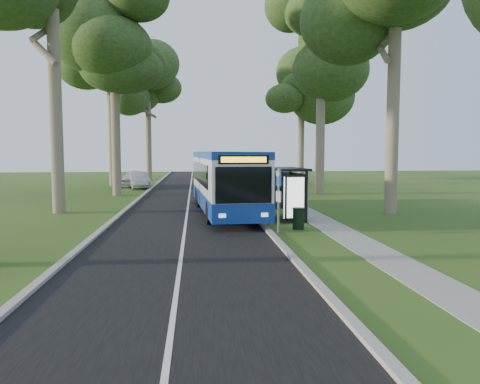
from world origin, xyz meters
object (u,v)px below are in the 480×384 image
object	(u,v)px
bus_stop_sign	(279,194)
car_white	(134,178)
bus_shelter	(291,184)
litter_bin	(298,218)
car_silver	(139,180)
bus	(225,181)

from	to	relation	value
bus_stop_sign	car_white	distance (m)	28.43
bus_shelter	litter_bin	xyz separation A→B (m)	(-0.19, -2.62, -1.33)
bus_stop_sign	litter_bin	xyz separation A→B (m)	(1.12, 1.33, -1.20)
litter_bin	car_silver	bearing A→B (deg)	112.24
bus_shelter	bus	bearing A→B (deg)	129.53
bus	car_silver	distance (m)	19.05
bus_stop_sign	car_silver	xyz separation A→B (m)	(-8.45, 24.74, -0.94)
bus	litter_bin	size ratio (longest dim) A/B	13.64
bus_stop_sign	bus_shelter	size ratio (longest dim) A/B	0.86
bus_shelter	litter_bin	distance (m)	2.95
litter_bin	car_white	world-z (taller)	car_white
bus_shelter	car_white	xyz separation A→B (m)	(-10.48, 22.93, -1.00)
bus_stop_sign	bus_shelter	bearing A→B (deg)	50.28
bus_stop_sign	car_silver	distance (m)	26.16
bus	litter_bin	world-z (taller)	bus
car_white	car_silver	world-z (taller)	car_white
bus_shelter	car_white	size ratio (longest dim) A/B	0.67
car_white	bus_stop_sign	bearing A→B (deg)	-61.17
bus	bus_shelter	xyz separation A→B (m)	(3.05, -2.99, 0.07)
bus_stop_sign	bus_shelter	xyz separation A→B (m)	(1.31, 3.96, 0.13)
car_white	car_silver	xyz separation A→B (m)	(0.71, -2.15, -0.07)
bus	car_white	size ratio (longest dim) A/B	2.73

